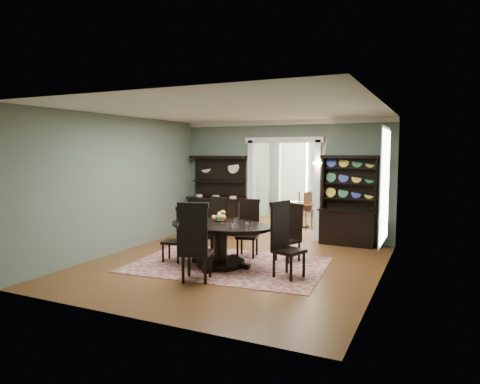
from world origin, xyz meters
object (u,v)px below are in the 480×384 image
(dining_table, at_px, (220,237))
(sideboard, at_px, (217,206))
(parlor_table, at_px, (302,211))
(welsh_dresser, at_px, (348,213))

(dining_table, relative_size, sideboard, 1.05)
(dining_table, xyz_separation_m, sideboard, (-1.65, 2.97, 0.15))
(sideboard, bearing_deg, dining_table, -63.31)
(dining_table, xyz_separation_m, parlor_table, (0.17, 4.82, -0.12))
(sideboard, xyz_separation_m, welsh_dresser, (3.51, 0.01, 0.04))
(sideboard, xyz_separation_m, parlor_table, (1.82, 1.85, -0.28))
(parlor_table, bearing_deg, dining_table, -92.04)
(dining_table, distance_m, welsh_dresser, 3.52)
(sideboard, relative_size, welsh_dresser, 0.99)
(welsh_dresser, relative_size, parlor_table, 2.83)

